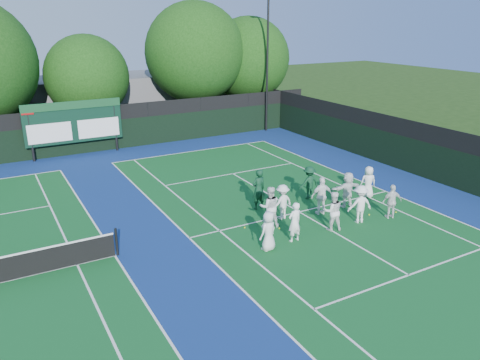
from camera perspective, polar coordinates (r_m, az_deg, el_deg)
ground at (r=20.97m, az=8.84°, el=-4.83°), size 120.00×120.00×0.00m
court_apron at (r=19.02m, az=-7.64°, el=-7.37°), size 34.00×32.00×0.01m
near_court at (r=21.69m, az=7.23°, el=-3.88°), size 11.05×23.85×0.01m
back_fence at (r=32.30m, az=-17.84°, el=5.56°), size 34.00×0.08×3.00m
divider_fence_right at (r=27.34m, az=22.77°, el=2.62°), size 0.08×32.00×3.00m
scoreboard at (r=31.55m, az=-19.63°, el=6.62°), size 6.00×0.21×3.55m
clubhouse at (r=40.72m, az=-14.83°, el=9.43°), size 18.00×6.00×4.00m
light_pole_right at (r=36.41m, az=3.38°, el=15.76°), size 1.20×0.30×10.12m
tree_c at (r=35.46m, az=-17.92°, el=11.67°), size 5.84×5.84×7.45m
tree_d at (r=37.91m, az=-5.34°, el=14.93°), size 7.71×7.71×9.76m
tree_e at (r=40.16m, az=1.15°, el=14.32°), size 6.82×6.82×8.65m
tennis_ball_0 at (r=19.91m, az=4.82°, el=-5.90°), size 0.07×0.07×0.07m
tennis_ball_2 at (r=22.59m, az=18.47°, el=-3.75°), size 0.07×0.07×0.07m
tennis_ball_3 at (r=19.92m, az=0.57°, el=-5.81°), size 0.07×0.07×0.07m
tennis_ball_5 at (r=21.96m, az=15.47°, el=-4.10°), size 0.07×0.07×0.07m
player_front_0 at (r=17.89m, az=3.48°, el=-6.22°), size 0.88×0.70×1.57m
player_front_1 at (r=18.63m, az=6.67°, el=-5.11°), size 0.64×0.45×1.65m
player_front_2 at (r=19.85m, az=11.23°, el=-3.72°), size 1.00×0.90×1.70m
player_front_3 at (r=20.83m, az=14.42°, el=-2.86°), size 1.21×0.86×1.69m
player_front_4 at (r=21.69m, az=18.02°, el=-2.51°), size 0.99×0.64×1.57m
player_back_0 at (r=19.82m, az=3.62°, el=-3.26°), size 1.06×0.96×1.79m
player_back_1 at (r=20.63m, az=5.18°, el=-2.69°), size 1.11×0.74×1.59m
player_back_2 at (r=21.32m, az=9.93°, el=-1.92°), size 1.10×0.62×1.76m
player_back_3 at (r=22.45m, az=12.96°, el=-1.12°), size 1.60×0.58×1.70m
player_back_4 at (r=23.87m, az=15.35°, el=-0.24°), size 0.91×0.76×1.59m
coach_left at (r=21.57m, az=2.27°, el=-1.14°), size 0.73×0.51×1.93m
coach_right at (r=23.07m, az=8.42°, el=-0.33°), size 1.09×0.65×1.65m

